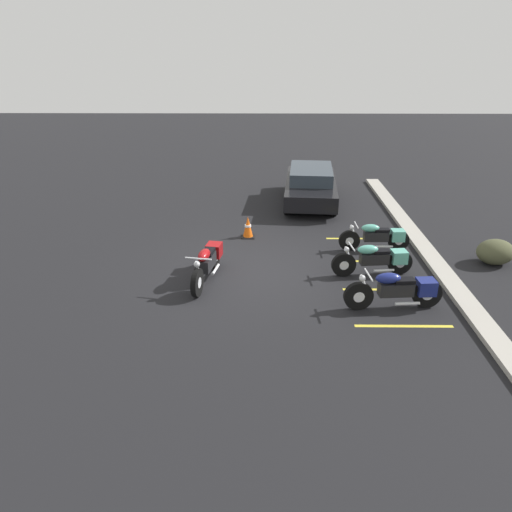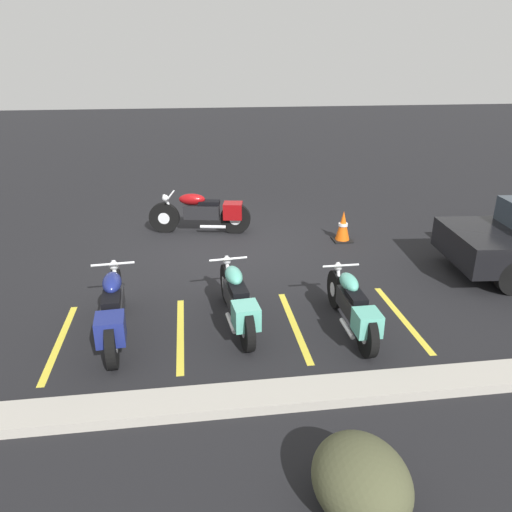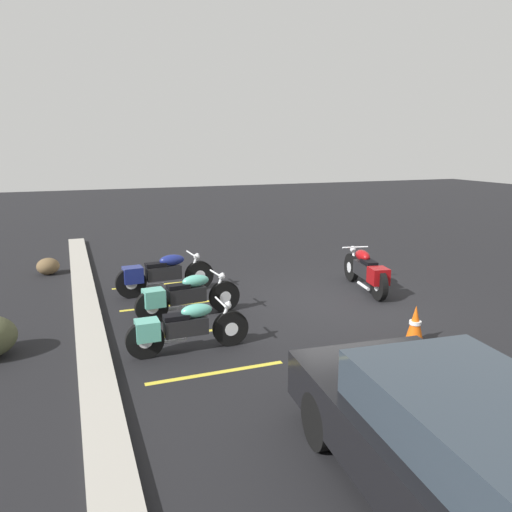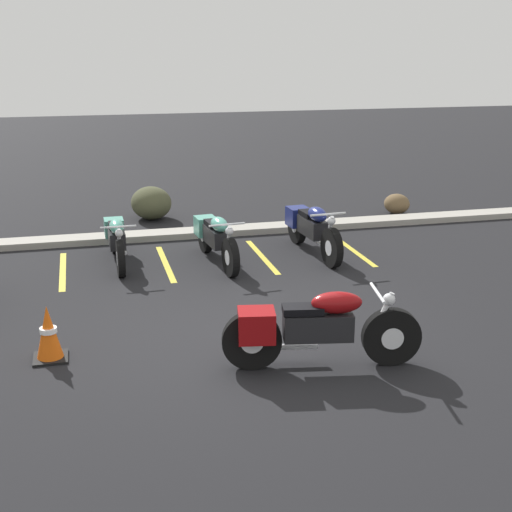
# 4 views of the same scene
# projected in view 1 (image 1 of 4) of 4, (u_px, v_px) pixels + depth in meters

# --- Properties ---
(ground) EXTENTS (60.00, 60.00, 0.00)m
(ground) POSITION_uv_depth(u_px,v_px,m) (246.00, 272.00, 13.10)
(ground) COLOR black
(motorcycle_maroon_featured) EXTENTS (2.28, 0.78, 0.90)m
(motorcycle_maroon_featured) POSITION_uv_depth(u_px,v_px,m) (208.00, 262.00, 12.53)
(motorcycle_maroon_featured) COLOR black
(motorcycle_maroon_featured) RESTS_ON ground
(parked_bike_0) EXTENTS (0.57, 2.02, 0.80)m
(parked_bike_0) POSITION_uv_depth(u_px,v_px,m) (378.00, 237.00, 14.25)
(parked_bike_0) COLOR black
(parked_bike_0) RESTS_ON ground
(parked_bike_1) EXTENTS (0.61, 2.11, 0.83)m
(parked_bike_1) POSITION_uv_depth(u_px,v_px,m) (376.00, 259.00, 12.76)
(parked_bike_1) COLOR black
(parked_bike_1) RESTS_ON ground
(parked_bike_2) EXTENTS (0.63, 2.24, 0.88)m
(parked_bike_2) POSITION_uv_depth(u_px,v_px,m) (399.00, 290.00, 11.16)
(parked_bike_2) COLOR black
(parked_bike_2) RESTS_ON ground
(car_black) EXTENTS (4.44, 2.15, 1.29)m
(car_black) POSITION_uv_depth(u_px,v_px,m) (311.00, 185.00, 18.34)
(car_black) COLOR black
(car_black) RESTS_ON ground
(concrete_curb) EXTENTS (18.00, 0.50, 0.12)m
(concrete_curb) POSITION_uv_depth(u_px,v_px,m) (442.00, 271.00, 13.02)
(concrete_curb) COLOR #A8A399
(concrete_curb) RESTS_ON ground
(landscape_rock_1) EXTENTS (0.96, 1.10, 0.69)m
(landscape_rock_1) POSITION_uv_depth(u_px,v_px,m) (495.00, 252.00, 13.44)
(landscape_rock_1) COLOR #474930
(landscape_rock_1) RESTS_ON ground
(traffic_cone) EXTENTS (0.40, 0.40, 0.67)m
(traffic_cone) POSITION_uv_depth(u_px,v_px,m) (248.00, 227.00, 15.26)
(traffic_cone) COLOR black
(traffic_cone) RESTS_ON ground
(stall_line_0) EXTENTS (0.10, 2.10, 0.00)m
(stall_line_0) POSITION_uv_depth(u_px,v_px,m) (361.00, 239.00, 15.26)
(stall_line_0) COLOR gold
(stall_line_0) RESTS_ON ground
(stall_line_1) EXTENTS (0.10, 2.10, 0.00)m
(stall_line_1) POSITION_uv_depth(u_px,v_px,m) (372.00, 261.00, 13.71)
(stall_line_1) COLOR gold
(stall_line_1) RESTS_ON ground
(stall_line_2) EXTENTS (0.10, 2.10, 0.00)m
(stall_line_2) POSITION_uv_depth(u_px,v_px,m) (386.00, 290.00, 12.17)
(stall_line_2) COLOR gold
(stall_line_2) RESTS_ON ground
(stall_line_3) EXTENTS (0.10, 2.10, 0.00)m
(stall_line_3) POSITION_uv_depth(u_px,v_px,m) (404.00, 326.00, 10.62)
(stall_line_3) COLOR gold
(stall_line_3) RESTS_ON ground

